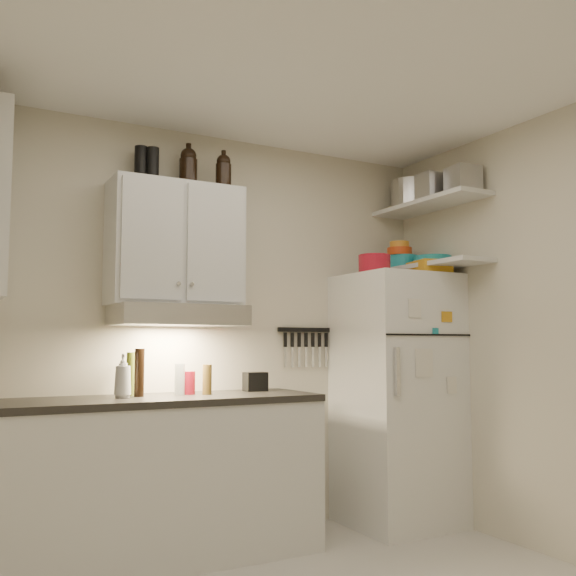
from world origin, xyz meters
name	(u,v)px	position (x,y,z in m)	size (l,w,h in m)	color
ceiling	(333,43)	(0.00, 0.00, 2.61)	(3.20, 3.00, 0.02)	white
back_wall	(210,332)	(0.00, 1.51, 1.30)	(3.20, 0.02, 2.60)	beige
right_wall	(576,330)	(1.61, 0.00, 1.30)	(0.02, 3.00, 2.60)	beige
base_cabinet	(136,485)	(-0.55, 1.20, 0.44)	(2.10, 0.60, 0.88)	silver
countertop	(138,401)	(-0.55, 1.20, 0.90)	(2.10, 0.62, 0.04)	#262421
upper_cabinet	(175,245)	(-0.30, 1.33, 1.83)	(0.80, 0.33, 0.75)	silver
range_hood	(178,316)	(-0.30, 1.27, 1.39)	(0.76, 0.46, 0.12)	silver
fridge	(397,398)	(1.25, 1.16, 0.85)	(0.70, 0.68, 1.70)	white
shelf_hi	(429,205)	(1.45, 1.02, 2.20)	(0.30, 0.95, 0.03)	silver
shelf_lo	(430,267)	(1.45, 1.02, 1.76)	(0.30, 0.95, 0.03)	silver
knife_strip	(305,330)	(0.70, 1.49, 1.32)	(0.42, 0.02, 0.03)	black
dutch_oven	(374,264)	(1.04, 1.12, 1.76)	(0.22, 0.22, 0.13)	#A61324
book_stack	(429,268)	(1.42, 1.00, 1.75)	(0.22, 0.27, 0.09)	orange
spice_jar	(418,268)	(1.35, 1.04, 1.75)	(0.06, 0.06, 0.10)	silver
stock_pot	(412,196)	(1.51, 1.29, 2.32)	(0.31, 0.31, 0.22)	silver
tin_a	(432,187)	(1.41, 0.94, 2.31)	(0.18, 0.16, 0.18)	#AAAAAD
tin_b	(463,181)	(1.48, 0.72, 2.31)	(0.18, 0.18, 0.18)	#AAAAAD
bowl_teal	(402,262)	(1.42, 1.29, 1.82)	(0.23, 0.23, 0.09)	teal
bowl_orange	(399,252)	(1.38, 1.28, 1.89)	(0.18, 0.18, 0.05)	#C73D12
bowl_yellow	(399,245)	(1.38, 1.28, 1.94)	(0.14, 0.14, 0.05)	orange
plates	(433,261)	(1.50, 1.06, 1.81)	(0.26, 0.26, 0.07)	teal
growler_a	(188,168)	(-0.21, 1.39, 2.33)	(0.11, 0.11, 0.27)	black
growler_b	(223,172)	(0.00, 1.31, 2.32)	(0.10, 0.10, 0.24)	black
thermos_a	(153,166)	(-0.44, 1.37, 2.31)	(0.08, 0.08, 0.22)	black
thermos_b	(141,165)	(-0.51, 1.39, 2.31)	(0.08, 0.08, 0.23)	black
soap_bottle	(123,373)	(-0.64, 1.21, 1.06)	(0.11, 0.11, 0.27)	silver
pepper_mill	(207,379)	(-0.13, 1.21, 1.01)	(0.06, 0.06, 0.18)	brown
oil_bottle	(130,374)	(-0.55, 1.36, 1.05)	(0.05, 0.05, 0.25)	#5D6B1A
vinegar_bottle	(139,373)	(-0.53, 1.25, 1.06)	(0.06, 0.06, 0.27)	black
clear_bottle	(180,379)	(-0.28, 1.27, 1.01)	(0.06, 0.06, 0.18)	silver
red_jar	(189,383)	(-0.22, 1.27, 0.99)	(0.07, 0.07, 0.14)	#A61324
caddy	(255,382)	(0.24, 1.33, 0.98)	(0.14, 0.10, 0.12)	black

